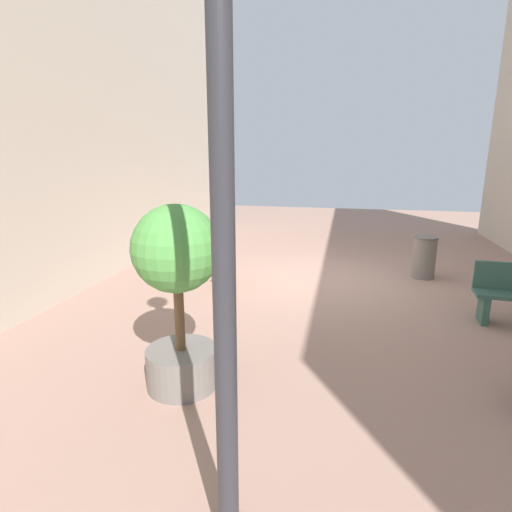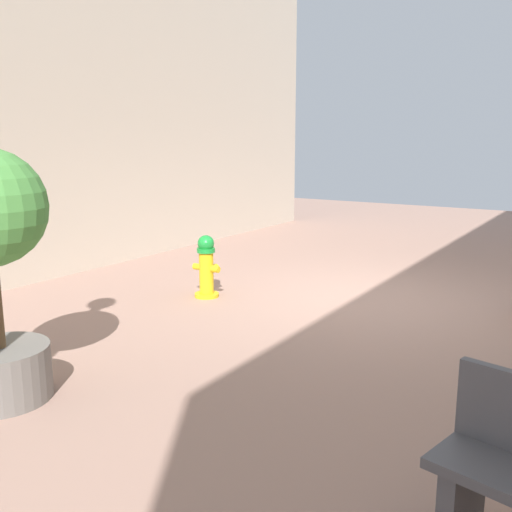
{
  "view_description": "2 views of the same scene",
  "coord_description": "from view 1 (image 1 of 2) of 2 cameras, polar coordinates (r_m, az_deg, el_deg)",
  "views": [
    {
      "loc": [
        -0.25,
        8.48,
        2.6
      ],
      "look_at": [
        1.13,
        2.11,
        0.96
      ],
      "focal_mm": 28.79,
      "sensor_mm": 36.0,
      "label": 1
    },
    {
      "loc": [
        -2.74,
        7.17,
        2.14
      ],
      "look_at": [
        0.55,
        2.03,
        0.9
      ],
      "focal_mm": 40.2,
      "sensor_mm": 36.0,
      "label": 2
    }
  ],
  "objects": [
    {
      "name": "fire_hydrant",
      "position": [
        8.06,
        -4.28,
        -1.52
      ],
      "size": [
        0.42,
        0.4,
        0.87
      ],
      "color": "gold",
      "rests_on": "ground_plane"
    },
    {
      "name": "ground_plane",
      "position": [
        8.88,
        10.11,
        -3.14
      ],
      "size": [
        23.4,
        23.4,
        0.0
      ],
      "primitive_type": "plane",
      "color": "#9E7A6B"
    },
    {
      "name": "trash_bin",
      "position": [
        9.43,
        22.32,
        -0.14
      ],
      "size": [
        0.5,
        0.5,
        0.89
      ],
      "color": "slate",
      "rests_on": "ground_plane"
    },
    {
      "name": "street_lamp",
      "position": [
        2.28,
        -4.93,
        19.25
      ],
      "size": [
        0.36,
        0.36,
        4.6
      ],
      "color": "#2D2D33",
      "rests_on": "ground_plane"
    },
    {
      "name": "planter_tree",
      "position": [
        4.52,
        -10.82,
        -3.38
      ],
      "size": [
        0.95,
        0.95,
        2.1
      ],
      "color": "slate",
      "rests_on": "ground_plane"
    }
  ]
}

